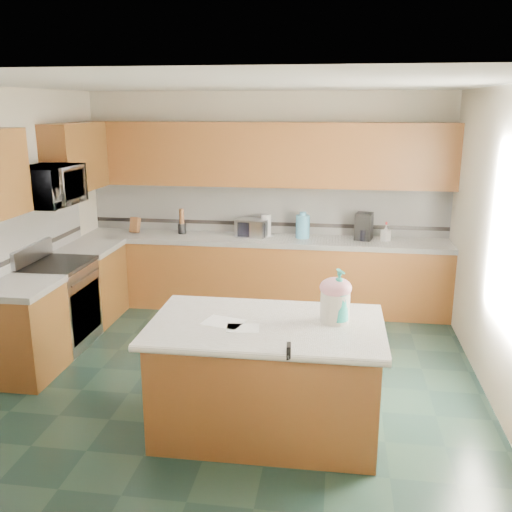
# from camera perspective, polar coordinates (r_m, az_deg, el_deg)

# --- Properties ---
(floor) EXTENTS (4.60, 4.60, 0.00)m
(floor) POSITION_cam_1_polar(r_m,az_deg,el_deg) (5.59, -2.09, -12.03)
(floor) COLOR #192B24
(floor) RESTS_ON ground
(ceiling) EXTENTS (4.60, 4.60, 0.00)m
(ceiling) POSITION_cam_1_polar(r_m,az_deg,el_deg) (4.99, -2.39, 16.81)
(ceiling) COLOR white
(ceiling) RESTS_ON ground
(wall_back) EXTENTS (4.60, 0.04, 2.70)m
(wall_back) POSITION_cam_1_polar(r_m,az_deg,el_deg) (7.38, 1.07, 5.67)
(wall_back) COLOR beige
(wall_back) RESTS_ON ground
(wall_front) EXTENTS (4.60, 0.04, 2.70)m
(wall_front) POSITION_cam_1_polar(r_m,az_deg,el_deg) (2.98, -10.45, -8.68)
(wall_front) COLOR beige
(wall_front) RESTS_ON ground
(wall_right) EXTENTS (0.04, 4.60, 2.70)m
(wall_right) POSITION_cam_1_polar(r_m,az_deg,el_deg) (5.23, 23.61, 0.58)
(wall_right) COLOR beige
(wall_right) RESTS_ON ground
(back_base_cab) EXTENTS (4.60, 0.60, 0.86)m
(back_base_cab) POSITION_cam_1_polar(r_m,az_deg,el_deg) (7.27, 0.71, -1.91)
(back_base_cab) COLOR #462C12
(back_base_cab) RESTS_ON ground
(back_countertop) EXTENTS (4.60, 0.64, 0.06)m
(back_countertop) POSITION_cam_1_polar(r_m,az_deg,el_deg) (7.15, 0.73, 1.62)
(back_countertop) COLOR white
(back_countertop) RESTS_ON back_base_cab
(back_upper_cab) EXTENTS (4.60, 0.33, 0.78)m
(back_upper_cab) POSITION_cam_1_polar(r_m,az_deg,el_deg) (7.12, 0.90, 10.12)
(back_upper_cab) COLOR #462C12
(back_upper_cab) RESTS_ON wall_back
(back_backsplash) EXTENTS (4.60, 0.02, 0.63)m
(back_backsplash) POSITION_cam_1_polar(r_m,az_deg,el_deg) (7.36, 1.03, 4.74)
(back_backsplash) COLOR silver
(back_backsplash) RESTS_ON back_countertop
(back_accent_band) EXTENTS (4.60, 0.01, 0.05)m
(back_accent_band) POSITION_cam_1_polar(r_m,az_deg,el_deg) (7.39, 1.02, 3.25)
(back_accent_band) COLOR black
(back_accent_band) RESTS_ON back_countertop
(left_base_cab_rear) EXTENTS (0.60, 0.82, 0.86)m
(left_base_cab_rear) POSITION_cam_1_polar(r_m,az_deg,el_deg) (7.16, -16.16, -2.79)
(left_base_cab_rear) COLOR #462C12
(left_base_cab_rear) RESTS_ON ground
(left_counter_rear) EXTENTS (0.64, 0.82, 0.06)m
(left_counter_rear) POSITION_cam_1_polar(r_m,az_deg,el_deg) (7.04, -16.43, 0.78)
(left_counter_rear) COLOR white
(left_counter_rear) RESTS_ON left_base_cab_rear
(left_base_cab_front) EXTENTS (0.60, 0.72, 0.86)m
(left_base_cab_front) POSITION_cam_1_polar(r_m,az_deg,el_deg) (5.89, -22.26, -7.19)
(left_base_cab_front) COLOR #462C12
(left_base_cab_front) RESTS_ON ground
(left_counter_front) EXTENTS (0.64, 0.72, 0.06)m
(left_counter_front) POSITION_cam_1_polar(r_m,az_deg,el_deg) (5.74, -22.71, -2.92)
(left_counter_front) COLOR white
(left_counter_front) RESTS_ON left_base_cab_front
(left_backsplash) EXTENTS (0.02, 2.30, 0.63)m
(left_backsplash) POSITION_cam_1_polar(r_m,az_deg,el_deg) (6.46, -21.68, 2.24)
(left_backsplash) COLOR silver
(left_backsplash) RESTS_ON wall_left
(left_accent_band) EXTENTS (0.01, 2.30, 0.05)m
(left_accent_band) POSITION_cam_1_polar(r_m,az_deg,el_deg) (6.50, -21.47, 0.56)
(left_accent_band) COLOR black
(left_accent_band) RESTS_ON wall_left
(left_upper_cab_rear) EXTENTS (0.33, 1.09, 0.78)m
(left_upper_cab_rear) POSITION_cam_1_polar(r_m,az_deg,el_deg) (7.05, -17.62, 9.39)
(left_upper_cab_rear) COLOR #462C12
(left_upper_cab_rear) RESTS_ON wall_left
(range_body) EXTENTS (0.60, 0.76, 0.88)m
(range_body) POSITION_cam_1_polar(r_m,az_deg,el_deg) (6.49, -19.01, -4.77)
(range_body) COLOR #B7B7BC
(range_body) RESTS_ON ground
(range_oven_door) EXTENTS (0.02, 0.68, 0.55)m
(range_oven_door) POSITION_cam_1_polar(r_m,az_deg,el_deg) (6.37, -16.65, -5.30)
(range_oven_door) COLOR black
(range_oven_door) RESTS_ON range_body
(range_cooktop) EXTENTS (0.62, 0.78, 0.04)m
(range_cooktop) POSITION_cam_1_polar(r_m,az_deg,el_deg) (6.35, -19.36, -0.85)
(range_cooktop) COLOR black
(range_cooktop) RESTS_ON range_body
(range_handle) EXTENTS (0.02, 0.66, 0.02)m
(range_handle) POSITION_cam_1_polar(r_m,az_deg,el_deg) (6.25, -16.66, -2.04)
(range_handle) COLOR #B7B7BC
(range_handle) RESTS_ON range_body
(range_backguard) EXTENTS (0.06, 0.76, 0.18)m
(range_backguard) POSITION_cam_1_polar(r_m,az_deg,el_deg) (6.45, -21.50, 0.28)
(range_backguard) COLOR #B7B7BC
(range_backguard) RESTS_ON range_body
(microwave) EXTENTS (0.50, 0.73, 0.41)m
(microwave) POSITION_cam_1_polar(r_m,az_deg,el_deg) (6.19, -20.02, 6.58)
(microwave) COLOR #B7B7BC
(microwave) RESTS_ON wall_left
(island_base) EXTENTS (1.69, 0.97, 0.86)m
(island_base) POSITION_cam_1_polar(r_m,az_deg,el_deg) (4.59, 1.03, -12.37)
(island_base) COLOR #462C12
(island_base) RESTS_ON ground
(island_top) EXTENTS (1.79, 1.07, 0.06)m
(island_top) POSITION_cam_1_polar(r_m,az_deg,el_deg) (4.40, 1.05, -7.04)
(island_top) COLOR white
(island_top) RESTS_ON island_base
(island_bullnose) EXTENTS (1.79, 0.07, 0.06)m
(island_bullnose) POSITION_cam_1_polar(r_m,az_deg,el_deg) (3.91, 0.05, -9.91)
(island_bullnose) COLOR white
(island_bullnose) RESTS_ON island_base
(treat_jar) EXTENTS (0.24, 0.24, 0.24)m
(treat_jar) POSITION_cam_1_polar(r_m,az_deg,el_deg) (4.41, 7.91, -5.06)
(treat_jar) COLOR silver
(treat_jar) RESTS_ON island_top
(treat_jar_lid) EXTENTS (0.25, 0.25, 0.15)m
(treat_jar_lid) POSITION_cam_1_polar(r_m,az_deg,el_deg) (4.36, 7.98, -3.14)
(treat_jar_lid) COLOR pink
(treat_jar_lid) RESTS_ON treat_jar
(treat_jar_knob) EXTENTS (0.08, 0.03, 0.03)m
(treat_jar_knob) POSITION_cam_1_polar(r_m,az_deg,el_deg) (4.34, 8.00, -2.50)
(treat_jar_knob) COLOR tan
(treat_jar_knob) RESTS_ON treat_jar_lid
(treat_jar_knob_end_l) EXTENTS (0.04, 0.04, 0.04)m
(treat_jar_knob_end_l) POSITION_cam_1_polar(r_m,az_deg,el_deg) (4.34, 7.46, -2.48)
(treat_jar_knob_end_l) COLOR tan
(treat_jar_knob_end_l) RESTS_ON treat_jar_lid
(treat_jar_knob_end_r) EXTENTS (0.04, 0.04, 0.04)m
(treat_jar_knob_end_r) POSITION_cam_1_polar(r_m,az_deg,el_deg) (4.34, 8.54, -2.52)
(treat_jar_knob_end_r) COLOR tan
(treat_jar_knob_end_r) RESTS_ON treat_jar_lid
(soap_bottle_island) EXTENTS (0.22, 0.22, 0.42)m
(soap_bottle_island) POSITION_cam_1_polar(r_m,az_deg,el_deg) (4.35, 8.26, -4.05)
(soap_bottle_island) COLOR teal
(soap_bottle_island) RESTS_ON island_top
(paper_sheet_a) EXTENTS (0.26, 0.21, 0.00)m
(paper_sheet_a) POSITION_cam_1_polar(r_m,az_deg,el_deg) (4.28, -1.31, -7.22)
(paper_sheet_a) COLOR white
(paper_sheet_a) RESTS_ON island_top
(paper_sheet_b) EXTENTS (0.35, 0.30, 0.00)m
(paper_sheet_b) POSITION_cam_1_polar(r_m,az_deg,el_deg) (4.39, -3.26, -6.62)
(paper_sheet_b) COLOR white
(paper_sheet_b) RESTS_ON island_top
(clamp_body) EXTENTS (0.04, 0.10, 0.09)m
(clamp_body) POSITION_cam_1_polar(r_m,az_deg,el_deg) (3.89, 3.29, -9.43)
(clamp_body) COLOR black
(clamp_body) RESTS_ON island_top
(clamp_handle) EXTENTS (0.02, 0.07, 0.02)m
(clamp_handle) POSITION_cam_1_polar(r_m,az_deg,el_deg) (3.85, 3.21, -10.07)
(clamp_handle) COLOR black
(clamp_handle) RESTS_ON island_top
(knife_block) EXTENTS (0.12, 0.16, 0.22)m
(knife_block) POSITION_cam_1_polar(r_m,az_deg,el_deg) (7.58, -12.00, 3.05)
(knife_block) COLOR #472814
(knife_block) RESTS_ON back_countertop
(utensil_crock) EXTENTS (0.10, 0.10, 0.13)m
(utensil_crock) POSITION_cam_1_polar(r_m,az_deg,el_deg) (7.42, -7.41, 2.74)
(utensil_crock) COLOR black
(utensil_crock) RESTS_ON back_countertop
(utensil_bundle) EXTENTS (0.06, 0.06, 0.19)m
(utensil_bundle) POSITION_cam_1_polar(r_m,az_deg,el_deg) (7.39, -7.45, 3.97)
(utensil_bundle) COLOR #472814
(utensil_bundle) RESTS_ON utensil_crock
(toaster_oven) EXTENTS (0.44, 0.36, 0.22)m
(toaster_oven) POSITION_cam_1_polar(r_m,az_deg,el_deg) (7.19, -0.35, 2.84)
(toaster_oven) COLOR #B7B7BC
(toaster_oven) RESTS_ON back_countertop
(toaster_oven_door) EXTENTS (0.34, 0.01, 0.18)m
(toaster_oven_door) POSITION_cam_1_polar(r_m,az_deg,el_deg) (7.07, -0.50, 2.64)
(toaster_oven_door) COLOR black
(toaster_oven_door) RESTS_ON toaster_oven
(paper_towel) EXTENTS (0.12, 0.12, 0.28)m
(paper_towel) POSITION_cam_1_polar(r_m,az_deg,el_deg) (7.21, 1.02, 3.10)
(paper_towel) COLOR white
(paper_towel) RESTS_ON back_countertop
(paper_towel_base) EXTENTS (0.19, 0.19, 0.01)m
(paper_towel_base) POSITION_cam_1_polar(r_m,az_deg,el_deg) (7.24, 1.01, 2.08)
(paper_towel_base) COLOR #B7B7BC
(paper_towel_base) RESTS_ON back_countertop
(water_jug) EXTENTS (0.17, 0.17, 0.29)m
(water_jug) POSITION_cam_1_polar(r_m,az_deg,el_deg) (7.13, 4.69, 2.95)
(water_jug) COLOR #4994BE
(water_jug) RESTS_ON back_countertop
(water_jug_neck) EXTENTS (0.08, 0.08, 0.04)m
(water_jug_neck) POSITION_cam_1_polar(r_m,az_deg,el_deg) (7.10, 4.72, 4.24)
(water_jug_neck) COLOR #4994BE
(water_jug_neck) RESTS_ON water_jug
(coffee_maker) EXTENTS (0.24, 0.25, 0.33)m
(coffee_maker) POSITION_cam_1_polar(r_m,az_deg,el_deg) (7.14, 10.74, 2.94)
(coffee_maker) COLOR black
(coffee_maker) RESTS_ON back_countertop
(coffee_carafe) EXTENTS (0.14, 0.14, 0.14)m
(coffee_carafe) POSITION_cam_1_polar(r_m,az_deg,el_deg) (7.11, 10.72, 2.09)
(coffee_carafe) COLOR black
(coffee_carafe) RESTS_ON back_countertop
(soap_bottle_back) EXTENTS (0.13, 0.13, 0.20)m
(soap_bottle_back) POSITION_cam_1_polar(r_m,az_deg,el_deg) (7.14, 12.86, 2.29)
(soap_bottle_back) COLOR white
(soap_bottle_back) RESTS_ON back_countertop
(soap_back_cap) EXTENTS (0.02, 0.02, 0.03)m
(soap_back_cap) POSITION_cam_1_polar(r_m,az_deg,el_deg) (7.11, 12.91, 3.21)
(soap_back_cap) COLOR red
(soap_back_cap) RESTS_ON soap_bottle_back
(window_light_proxy) EXTENTS (0.02, 1.40, 1.10)m
(window_light_proxy) POSITION_cam_1_polar(r_m,az_deg,el_deg) (5.01, 24.03, 1.69)
(window_light_proxy) COLOR white
(window_light_proxy) RESTS_ON wall_right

